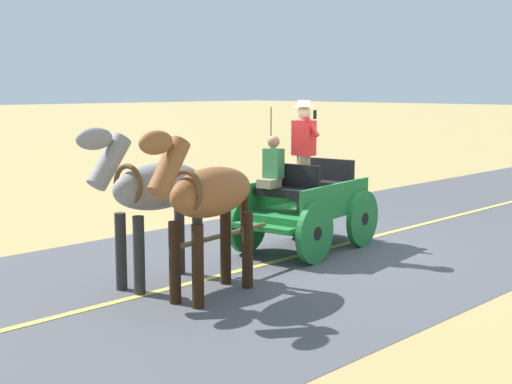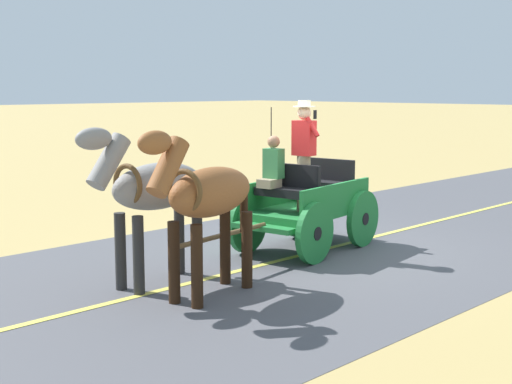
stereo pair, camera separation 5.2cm
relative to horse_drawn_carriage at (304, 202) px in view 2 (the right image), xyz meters
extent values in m
plane|color=tan|center=(-0.23, -0.34, -0.82)|extent=(200.00, 200.00, 0.00)
cube|color=#4C4C51|center=(-0.23, -0.34, -0.81)|extent=(6.69, 160.00, 0.01)
cube|color=#DBCC4C|center=(-0.23, -0.34, -0.81)|extent=(0.12, 160.00, 0.00)
cube|color=#1E7233|center=(0.01, -0.08, -0.16)|extent=(1.49, 2.35, 0.12)
cube|color=#1E7233|center=(-0.55, -0.16, 0.12)|extent=(0.35, 2.08, 0.44)
cube|color=#1E7233|center=(0.58, 0.00, 0.12)|extent=(0.35, 2.08, 0.44)
cube|color=#1E7233|center=(-0.16, 1.13, -0.26)|extent=(1.10, 0.39, 0.08)
cube|color=#1E7233|center=(0.18, -1.27, -0.34)|extent=(0.74, 0.30, 0.06)
cube|color=black|center=(-0.07, 0.52, 0.22)|extent=(1.06, 0.50, 0.14)
cube|color=black|center=(-0.04, 0.34, 0.44)|extent=(1.02, 0.22, 0.44)
cube|color=black|center=(0.08, -0.57, 0.22)|extent=(1.06, 0.50, 0.14)
cube|color=black|center=(0.11, -0.75, 0.44)|extent=(1.02, 0.22, 0.44)
cylinder|color=#1E7233|center=(-0.74, 0.59, -0.34)|extent=(0.23, 0.96, 0.96)
cylinder|color=black|center=(-0.74, 0.59, -0.34)|extent=(0.15, 0.23, 0.21)
cylinder|color=#1E7233|center=(0.55, 0.77, -0.34)|extent=(0.23, 0.96, 0.96)
cylinder|color=black|center=(0.55, 0.77, -0.34)|extent=(0.15, 0.23, 0.21)
cylinder|color=#1E7233|center=(-0.52, -0.94, -0.34)|extent=(0.23, 0.96, 0.96)
cylinder|color=black|center=(-0.52, -0.94, -0.34)|extent=(0.15, 0.23, 0.21)
cylinder|color=#1E7233|center=(0.77, -0.75, -0.34)|extent=(0.23, 0.96, 0.96)
cylinder|color=black|center=(0.77, -0.75, -0.34)|extent=(0.15, 0.23, 0.21)
cylinder|color=brown|center=(-0.29, 2.10, -0.21)|extent=(0.35, 1.99, 0.07)
cylinder|color=black|center=(0.23, 0.56, 0.92)|extent=(0.02, 0.02, 1.30)
cylinder|color=#998466|center=(-0.18, 0.22, 0.35)|extent=(0.22, 0.22, 0.90)
cube|color=red|center=(-0.18, 0.22, 1.08)|extent=(0.37, 0.27, 0.56)
sphere|color=beige|center=(-0.18, 0.22, 1.48)|extent=(0.22, 0.22, 0.22)
cylinder|color=beige|center=(-0.18, 0.22, 1.58)|extent=(0.36, 0.36, 0.01)
cylinder|color=beige|center=(-0.18, 0.22, 1.63)|extent=(0.20, 0.20, 0.10)
cylinder|color=red|center=(-0.36, 0.24, 1.26)|extent=(0.27, 0.12, 0.32)
cube|color=black|center=(-0.43, 0.25, 1.46)|extent=(0.03, 0.07, 0.14)
cube|color=#998466|center=(0.16, 0.67, 0.36)|extent=(0.32, 0.36, 0.14)
cube|color=#387F47|center=(0.18, 0.55, 0.67)|extent=(0.32, 0.24, 0.48)
sphere|color=#9E7051|center=(0.18, 0.55, 1.02)|extent=(0.20, 0.20, 0.20)
ellipsoid|color=brown|center=(-0.87, 2.82, 0.55)|extent=(0.85, 1.64, 0.64)
cylinder|color=black|center=(-1.15, 3.32, -0.29)|extent=(0.15, 0.15, 1.05)
cylinder|color=black|center=(-0.80, 3.39, -0.29)|extent=(0.15, 0.15, 1.05)
cylinder|color=black|center=(-0.94, 2.25, -0.29)|extent=(0.15, 0.15, 1.05)
cylinder|color=black|center=(-0.58, 2.32, -0.29)|extent=(0.15, 0.15, 1.05)
cylinder|color=brown|center=(-1.03, 3.65, 0.95)|extent=(0.38, 0.69, 0.73)
ellipsoid|color=brown|center=(-1.08, 3.87, 1.26)|extent=(0.32, 0.57, 0.28)
cube|color=black|center=(-1.03, 3.63, 0.99)|extent=(0.16, 0.50, 0.56)
cylinder|color=black|center=(-0.72, 2.10, 0.25)|extent=(0.11, 0.11, 0.70)
torus|color=brown|center=(-0.97, 3.36, 0.63)|extent=(0.55, 0.18, 0.55)
ellipsoid|color=gray|center=(0.06, 2.95, 0.55)|extent=(0.69, 1.60, 0.64)
cylinder|color=#272726|center=(-0.17, 3.48, -0.29)|extent=(0.15, 0.15, 1.05)
cylinder|color=#272726|center=(0.19, 3.51, -0.29)|extent=(0.15, 0.15, 1.05)
cylinder|color=#272726|center=(-0.07, 2.39, -0.29)|extent=(0.15, 0.15, 1.05)
cylinder|color=#272726|center=(0.29, 2.43, -0.29)|extent=(0.15, 0.15, 1.05)
cylinder|color=gray|center=(-0.01, 3.79, 0.95)|extent=(0.32, 0.67, 0.73)
ellipsoid|color=gray|center=(-0.03, 4.01, 1.26)|extent=(0.27, 0.56, 0.28)
cube|color=#272726|center=(-0.01, 3.77, 0.99)|extent=(0.10, 0.51, 0.56)
cylinder|color=#272726|center=(0.12, 2.22, 0.25)|extent=(0.11, 0.11, 0.70)
torus|color=brown|center=(0.01, 3.50, 0.63)|extent=(0.55, 0.12, 0.55)
camera|label=1|loc=(-7.62, 8.88, 1.88)|focal=50.03mm
camera|label=2|loc=(-7.66, 8.85, 1.88)|focal=50.03mm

